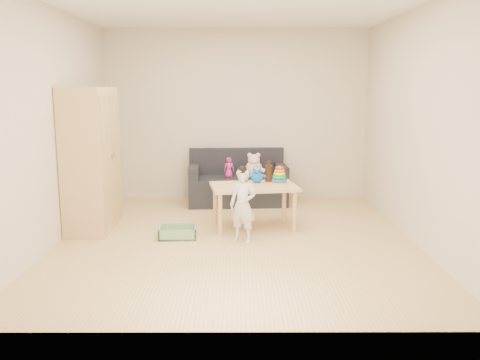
{
  "coord_description": "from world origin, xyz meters",
  "views": [
    {
      "loc": [
        0.03,
        -5.62,
        1.72
      ],
      "look_at": [
        0.05,
        0.25,
        0.65
      ],
      "focal_mm": 38.0,
      "sensor_mm": 36.0,
      "label": 1
    }
  ],
  "objects_px": {
    "sofa": "(238,190)",
    "toddler": "(243,206)",
    "wardrobe": "(91,159)",
    "play_table": "(254,206)"
  },
  "relations": [
    {
      "from": "sofa",
      "to": "toddler",
      "type": "height_order",
      "value": "toddler"
    },
    {
      "from": "toddler",
      "to": "wardrobe",
      "type": "bearing_deg",
      "value": -172.76
    },
    {
      "from": "sofa",
      "to": "toddler",
      "type": "xyz_separation_m",
      "value": [
        0.06,
        -1.91,
        0.21
      ]
    },
    {
      "from": "toddler",
      "to": "play_table",
      "type": "bearing_deg",
      "value": 99.84
    },
    {
      "from": "wardrobe",
      "to": "play_table",
      "type": "bearing_deg",
      "value": 0.97
    },
    {
      "from": "sofa",
      "to": "play_table",
      "type": "distance_m",
      "value": 1.36
    },
    {
      "from": "play_table",
      "to": "toddler",
      "type": "relative_size",
      "value": 1.25
    },
    {
      "from": "wardrobe",
      "to": "toddler",
      "type": "xyz_separation_m",
      "value": [
        1.83,
        -0.54,
        -0.45
      ]
    },
    {
      "from": "sofa",
      "to": "toddler",
      "type": "distance_m",
      "value": 1.93
    },
    {
      "from": "wardrobe",
      "to": "toddler",
      "type": "distance_m",
      "value": 1.96
    }
  ]
}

